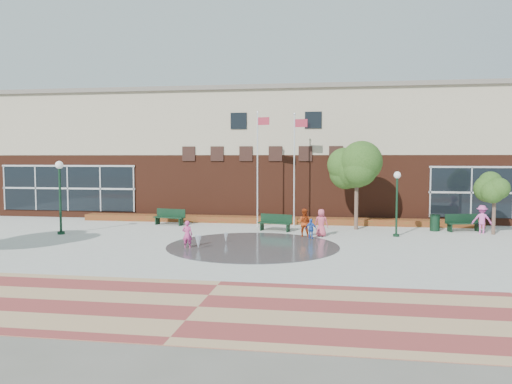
# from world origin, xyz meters

# --- Properties ---
(ground) EXTENTS (120.00, 120.00, 0.00)m
(ground) POSITION_xyz_m (0.00, 0.00, 0.00)
(ground) COLOR #666056
(ground) RESTS_ON ground
(plaza_concrete) EXTENTS (46.00, 18.00, 0.01)m
(plaza_concrete) POSITION_xyz_m (0.00, 4.00, 0.00)
(plaza_concrete) COLOR #A8A8A0
(plaza_concrete) RESTS_ON ground
(paver_band) EXTENTS (46.00, 6.00, 0.01)m
(paver_band) POSITION_xyz_m (0.00, -7.00, 0.00)
(paver_band) COLOR brown
(paver_band) RESTS_ON ground
(splash_pad) EXTENTS (8.40, 8.40, 0.01)m
(splash_pad) POSITION_xyz_m (0.00, 3.00, 0.00)
(splash_pad) COLOR #383A3D
(splash_pad) RESTS_ON ground
(library_building) EXTENTS (44.40, 10.40, 9.20)m
(library_building) POSITION_xyz_m (0.00, 17.48, 4.64)
(library_building) COLOR #4E2316
(library_building) RESTS_ON ground
(flower_bed) EXTENTS (26.00, 1.20, 0.40)m
(flower_bed) POSITION_xyz_m (0.00, 11.60, 0.00)
(flower_bed) COLOR #AA0C13
(flower_bed) RESTS_ON ground
(flagpole_left) EXTENTS (0.83, 0.25, 7.18)m
(flagpole_left) POSITION_xyz_m (-0.74, 9.62, 4.00)
(flagpole_left) COLOR white
(flagpole_left) RESTS_ON ground
(flagpole_right) EXTENTS (0.88, 0.15, 7.13)m
(flagpole_right) POSITION_xyz_m (1.45, 10.58, 3.98)
(flagpole_right) COLOR white
(flagpole_right) RESTS_ON ground
(lamp_left) EXTENTS (0.44, 0.44, 4.14)m
(lamp_left) POSITION_xyz_m (-11.30, 5.08, 2.57)
(lamp_left) COLOR black
(lamp_left) RESTS_ON ground
(lamp_right) EXTENTS (0.38, 0.38, 3.58)m
(lamp_right) POSITION_xyz_m (7.28, 7.13, 2.22)
(lamp_right) COLOR black
(lamp_right) RESTS_ON ground
(bench_left) EXTENTS (2.13, 0.97, 1.04)m
(bench_left) POSITION_xyz_m (-6.51, 9.71, 0.33)
(bench_left) COLOR black
(bench_left) RESTS_ON ground
(bench_mid) EXTENTS (2.05, 1.03, 0.99)m
(bench_mid) POSITION_xyz_m (0.49, 8.15, 0.32)
(bench_mid) COLOR black
(bench_mid) RESTS_ON ground
(bench_right) EXTENTS (2.12, 1.08, 1.03)m
(bench_right) POSITION_xyz_m (11.39, 9.61, 0.33)
(bench_right) COLOR black
(bench_right) RESTS_ON ground
(trash_can) EXTENTS (0.60, 0.60, 0.99)m
(trash_can) POSITION_xyz_m (9.78, 9.61, 0.50)
(trash_can) COLOR black
(trash_can) RESTS_ON ground
(tree_mid) EXTENTS (3.28, 3.28, 5.53)m
(tree_mid) POSITION_xyz_m (5.23, 9.52, 4.03)
(tree_mid) COLOR #4F392E
(tree_mid) RESTS_ON ground
(tree_small_right) EXTENTS (2.14, 2.14, 3.67)m
(tree_small_right) POSITION_xyz_m (12.76, 8.67, 2.68)
(tree_small_right) COLOR #4F392E
(tree_small_right) RESTS_ON ground
(water_jet_a) EXTENTS (0.33, 0.33, 0.65)m
(water_jet_a) POSITION_xyz_m (-2.43, 1.82, 0.00)
(water_jet_a) COLOR white
(water_jet_a) RESTS_ON ground
(water_jet_b) EXTENTS (0.22, 0.22, 0.49)m
(water_jet_b) POSITION_xyz_m (-1.50, 3.71, 0.00)
(water_jet_b) COLOR white
(water_jet_b) RESTS_ON ground
(child_splash) EXTENTS (0.50, 0.34, 1.34)m
(child_splash) POSITION_xyz_m (-3.01, 2.00, 0.67)
(child_splash) COLOR #C83B7F
(child_splash) RESTS_ON ground
(adult_red) EXTENTS (0.82, 0.68, 1.55)m
(adult_red) POSITION_xyz_m (2.29, 6.31, 0.78)
(adult_red) COLOR #A83712
(adult_red) RESTS_ON ground
(adult_pink) EXTENTS (0.81, 0.60, 1.52)m
(adult_pink) POSITION_xyz_m (3.22, 6.59, 0.76)
(adult_pink) COLOR #D04C64
(adult_pink) RESTS_ON ground
(child_blue) EXTENTS (0.70, 0.50, 1.10)m
(child_blue) POSITION_xyz_m (2.71, 5.62, 0.55)
(child_blue) COLOR blue
(child_blue) RESTS_ON ground
(person_bench) EXTENTS (1.16, 0.83, 1.63)m
(person_bench) POSITION_xyz_m (12.24, 9.05, 0.82)
(person_bench) COLOR #DB54B1
(person_bench) RESTS_ON ground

